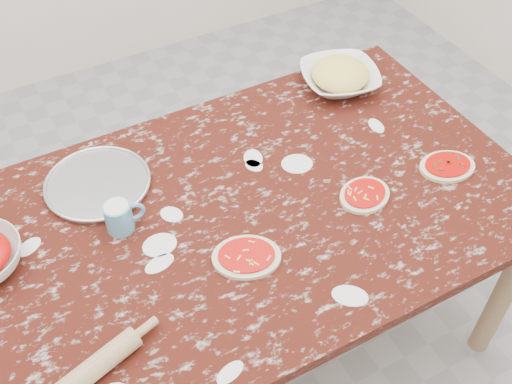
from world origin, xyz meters
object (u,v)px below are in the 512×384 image
object	(u,v)px
worktable	(256,223)
pizza_tray	(98,184)
rolling_pin	(88,373)
flour_mug	(120,216)
cheese_bowl	(340,78)

from	to	relation	value
worktable	pizza_tray	distance (m)	0.48
pizza_tray	rolling_pin	size ratio (longest dim) A/B	1.15
pizza_tray	flour_mug	bearing A→B (deg)	-87.65
pizza_tray	flour_mug	distance (m)	0.19
worktable	cheese_bowl	distance (m)	0.65
pizza_tray	flour_mug	xyz separation A→B (m)	(0.01, -0.19, 0.04)
cheese_bowl	flour_mug	distance (m)	0.93
pizza_tray	flour_mug	size ratio (longest dim) A/B	2.67
pizza_tray	rolling_pin	world-z (taller)	rolling_pin
worktable	pizza_tray	xyz separation A→B (m)	(-0.38, 0.29, 0.09)
worktable	flour_mug	world-z (taller)	flour_mug
worktable	flour_mug	size ratio (longest dim) A/B	13.93
flour_mug	rolling_pin	distance (m)	0.45
worktable	pizza_tray	size ratio (longest dim) A/B	5.21
pizza_tray	rolling_pin	xyz separation A→B (m)	(-0.21, -0.58, 0.02)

